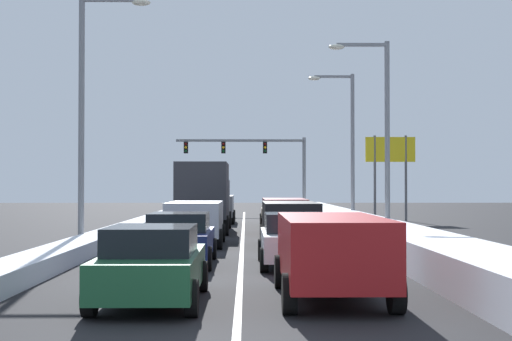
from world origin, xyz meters
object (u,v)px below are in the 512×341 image
at_px(suv_silver_center_lane_third, 195,219).
at_px(street_lamp_right_mid, 347,135).
at_px(sedan_navy_center_lane_second, 180,238).
at_px(street_lamp_right_near, 379,121).
at_px(suv_maroon_right_lane_fourth, 284,213).
at_px(sedan_tan_right_lane_fifth, 278,213).
at_px(traffic_light_gantry, 259,156).
at_px(sedan_green_center_lane_nearest, 152,264).
at_px(roadside_sign_right, 390,158).
at_px(suv_red_right_lane_nearest, 332,249).
at_px(suv_black_right_lane_third, 290,220).
at_px(street_lamp_left_mid, 90,99).
at_px(box_truck_center_lane_fourth, 204,193).
at_px(sedan_white_right_lane_second, 294,239).
at_px(suv_gray_center_lane_fifth, 217,206).

bearing_deg(suv_silver_center_lane_third, street_lamp_right_mid, 61.10).
bearing_deg(sedan_navy_center_lane_second, street_lamp_right_near, 53.59).
xyz_separation_m(suv_maroon_right_lane_fourth, street_lamp_right_mid, (3.98, 7.52, 4.15)).
xyz_separation_m(suv_silver_center_lane_third, street_lamp_right_near, (7.71, 3.70, 4.08)).
relative_size(sedan_tan_right_lane_fifth, traffic_light_gantry, 0.42).
distance_m(sedan_green_center_lane_nearest, street_lamp_right_near, 19.44).
bearing_deg(suv_maroon_right_lane_fourth, roadside_sign_right, 59.20).
bearing_deg(suv_red_right_lane_nearest, roadside_sign_right, 76.81).
height_order(sedan_navy_center_lane_second, suv_silver_center_lane_third, suv_silver_center_lane_third).
distance_m(sedan_tan_right_lane_fifth, roadside_sign_right, 9.96).
bearing_deg(suv_black_right_lane_third, street_lamp_left_mid, -178.52).
relative_size(suv_black_right_lane_third, street_lamp_right_near, 0.57).
bearing_deg(box_truck_center_lane_fourth, traffic_light_gantry, 82.63).
relative_size(suv_silver_center_lane_third, street_lamp_left_mid, 0.52).
relative_size(sedan_tan_right_lane_fifth, box_truck_center_lane_fourth, 0.62).
relative_size(box_truck_center_lane_fourth, traffic_light_gantry, 0.68).
bearing_deg(street_lamp_right_mid, street_lamp_right_near, -89.95).
height_order(sedan_white_right_lane_second, traffic_light_gantry, traffic_light_gantry).
bearing_deg(street_lamp_left_mid, street_lamp_right_near, 21.44).
bearing_deg(sedan_tan_right_lane_fifth, street_lamp_right_near, -67.38).
xyz_separation_m(street_lamp_right_near, street_lamp_right_mid, (-0.01, 10.25, 0.07)).
distance_m(street_lamp_right_mid, street_lamp_left_mid, 18.76).
relative_size(suv_red_right_lane_nearest, sedan_green_center_lane_nearest, 1.09).
height_order(suv_gray_center_lane_fifth, street_lamp_right_near, street_lamp_right_near).
bearing_deg(sedan_green_center_lane_nearest, box_truck_center_lane_fourth, 90.58).
height_order(sedan_tan_right_lane_fifth, suv_silver_center_lane_third, suv_silver_center_lane_third).
distance_m(sedan_navy_center_lane_second, traffic_light_gantry, 38.94).
height_order(suv_maroon_right_lane_fourth, sedan_green_center_lane_nearest, suv_maroon_right_lane_fourth).
height_order(suv_silver_center_lane_third, suv_gray_center_lane_fifth, same).
height_order(suv_silver_center_lane_third, street_lamp_left_mid, street_lamp_left_mid).
xyz_separation_m(suv_black_right_lane_third, sedan_navy_center_lane_second, (-3.55, -6.10, -0.25)).
bearing_deg(suv_gray_center_lane_fifth, sedan_white_right_lane_second, -82.50).
distance_m(sedan_green_center_lane_nearest, traffic_light_gantry, 45.79).
bearing_deg(suv_gray_center_lane_fifth, sedan_navy_center_lane_second, -90.40).
relative_size(suv_black_right_lane_third, sedan_tan_right_lane_fifth, 1.09).
xyz_separation_m(suv_silver_center_lane_third, street_lamp_left_mid, (-3.84, -0.84, 4.49)).
bearing_deg(box_truck_center_lane_fourth, sedan_white_right_lane_second, -77.24).
height_order(suv_maroon_right_lane_fourth, sedan_navy_center_lane_second, suv_maroon_right_lane_fourth).
relative_size(suv_gray_center_lane_fifth, traffic_light_gantry, 0.46).
xyz_separation_m(sedan_navy_center_lane_second, roadside_sign_right, (11.20, 25.72, 3.25)).
relative_size(suv_maroon_right_lane_fourth, sedan_navy_center_lane_second, 1.09).
bearing_deg(street_lamp_right_mid, suv_red_right_lane_nearest, -98.47).
bearing_deg(suv_red_right_lane_nearest, street_lamp_left_mid, 121.14).
height_order(sedan_green_center_lane_nearest, roadside_sign_right, roadside_sign_right).
distance_m(suv_maroon_right_lane_fourth, roadside_sign_right, 14.92).
bearing_deg(sedan_white_right_lane_second, suv_maroon_right_lane_fourth, 88.19).
bearing_deg(sedan_white_right_lane_second, roadside_sign_right, 73.13).
bearing_deg(street_lamp_left_mid, sedan_green_center_lane_nearest, -72.94).
height_order(suv_black_right_lane_third, traffic_light_gantry, traffic_light_gantry).
bearing_deg(street_lamp_right_near, suv_silver_center_lane_third, -154.37).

